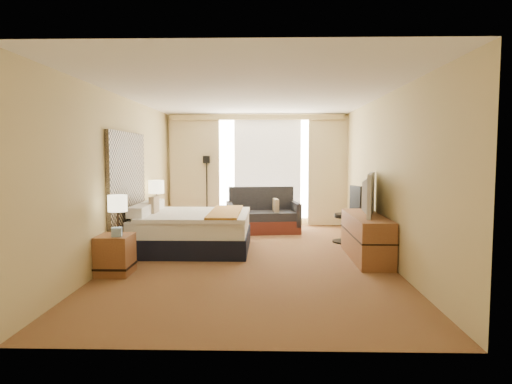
{
  "coord_description": "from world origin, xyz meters",
  "views": [
    {
      "loc": [
        0.25,
        -7.25,
        1.66
      ],
      "look_at": [
        0.06,
        0.4,
        1.03
      ],
      "focal_mm": 32.0,
      "sensor_mm": 36.0,
      "label": 1
    }
  ],
  "objects_px": {
    "television": "(363,194)",
    "nightstand_left": "(115,255)",
    "loveseat": "(263,217)",
    "bed": "(192,230)",
    "nightstand_right": "(158,226)",
    "media_dresser": "(366,237)",
    "floor_lamp": "(207,176)",
    "lamp_left": "(118,204)",
    "lamp_right": "(156,188)",
    "desk_chair": "(349,217)"
  },
  "relations": [
    {
      "from": "nightstand_right",
      "to": "television",
      "type": "relative_size",
      "value": 0.47
    },
    {
      "from": "television",
      "to": "loveseat",
      "type": "bearing_deg",
      "value": 49.05
    },
    {
      "from": "nightstand_right",
      "to": "desk_chair",
      "type": "distance_m",
      "value": 3.68
    },
    {
      "from": "media_dresser",
      "to": "floor_lamp",
      "type": "distance_m",
      "value": 4.53
    },
    {
      "from": "loveseat",
      "to": "floor_lamp",
      "type": "xyz_separation_m",
      "value": [
        -1.31,
        0.8,
        0.84
      ]
    },
    {
      "from": "media_dresser",
      "to": "nightstand_left",
      "type": "bearing_deg",
      "value": -164.16
    },
    {
      "from": "nightstand_right",
      "to": "floor_lamp",
      "type": "bearing_deg",
      "value": 69.04
    },
    {
      "from": "lamp_left",
      "to": "lamp_right",
      "type": "relative_size",
      "value": 0.9
    },
    {
      "from": "desk_chair",
      "to": "floor_lamp",
      "type": "bearing_deg",
      "value": 129.76
    },
    {
      "from": "nightstand_right",
      "to": "media_dresser",
      "type": "height_order",
      "value": "media_dresser"
    },
    {
      "from": "bed",
      "to": "loveseat",
      "type": "height_order",
      "value": "loveseat"
    },
    {
      "from": "media_dresser",
      "to": "television",
      "type": "height_order",
      "value": "television"
    },
    {
      "from": "media_dresser",
      "to": "desk_chair",
      "type": "xyz_separation_m",
      "value": [
        -0.03,
        1.36,
        0.13
      ]
    },
    {
      "from": "bed",
      "to": "lamp_left",
      "type": "relative_size",
      "value": 3.49
    },
    {
      "from": "bed",
      "to": "television",
      "type": "relative_size",
      "value": 1.67
    },
    {
      "from": "television",
      "to": "desk_chair",
      "type": "bearing_deg",
      "value": 14.3
    },
    {
      "from": "nightstand_left",
      "to": "bed",
      "type": "height_order",
      "value": "bed"
    },
    {
      "from": "media_dresser",
      "to": "lamp_right",
      "type": "height_order",
      "value": "lamp_right"
    },
    {
      "from": "lamp_left",
      "to": "television",
      "type": "xyz_separation_m",
      "value": [
        3.6,
        1.09,
        0.06
      ]
    },
    {
      "from": "media_dresser",
      "to": "floor_lamp",
      "type": "xyz_separation_m",
      "value": [
        -2.99,
        3.3,
        0.8
      ]
    },
    {
      "from": "nightstand_left",
      "to": "floor_lamp",
      "type": "bearing_deg",
      "value": 80.75
    },
    {
      "from": "nightstand_left",
      "to": "media_dresser",
      "type": "relative_size",
      "value": 0.31
    },
    {
      "from": "media_dresser",
      "to": "lamp_right",
      "type": "xyz_separation_m",
      "value": [
        -3.73,
        1.47,
        0.68
      ]
    },
    {
      "from": "nightstand_right",
      "to": "television",
      "type": "height_order",
      "value": "television"
    },
    {
      "from": "bed",
      "to": "nightstand_right",
      "type": "bearing_deg",
      "value": 133.35
    },
    {
      "from": "media_dresser",
      "to": "lamp_left",
      "type": "bearing_deg",
      "value": -164.11
    },
    {
      "from": "nightstand_left",
      "to": "media_dresser",
      "type": "bearing_deg",
      "value": 15.84
    },
    {
      "from": "loveseat",
      "to": "lamp_right",
      "type": "distance_m",
      "value": 2.4
    },
    {
      "from": "nightstand_right",
      "to": "loveseat",
      "type": "xyz_separation_m",
      "value": [
        2.02,
        1.05,
        0.04
      ]
    },
    {
      "from": "nightstand_left",
      "to": "floor_lamp",
      "type": "xyz_separation_m",
      "value": [
        0.71,
        4.35,
        0.88
      ]
    },
    {
      "from": "nightstand_right",
      "to": "lamp_left",
      "type": "relative_size",
      "value": 0.99
    },
    {
      "from": "nightstand_right",
      "to": "bed",
      "type": "distance_m",
      "value": 1.18
    },
    {
      "from": "nightstand_right",
      "to": "desk_chair",
      "type": "xyz_separation_m",
      "value": [
        3.67,
        -0.09,
        0.2
      ]
    },
    {
      "from": "bed",
      "to": "loveseat",
      "type": "distance_m",
      "value": 2.26
    },
    {
      "from": "nightstand_left",
      "to": "nightstand_right",
      "type": "relative_size",
      "value": 1.0
    },
    {
      "from": "loveseat",
      "to": "lamp_right",
      "type": "bearing_deg",
      "value": -160.56
    },
    {
      "from": "bed",
      "to": "loveseat",
      "type": "bearing_deg",
      "value": 57.55
    },
    {
      "from": "media_dresser",
      "to": "loveseat",
      "type": "height_order",
      "value": "loveseat"
    },
    {
      "from": "nightstand_right",
      "to": "loveseat",
      "type": "relative_size",
      "value": 0.34
    },
    {
      "from": "media_dresser",
      "to": "loveseat",
      "type": "distance_m",
      "value": 3.01
    },
    {
      "from": "television",
      "to": "nightstand_left",
      "type": "bearing_deg",
      "value": 122.12
    },
    {
      "from": "nightstand_left",
      "to": "lamp_right",
      "type": "bearing_deg",
      "value": 90.6
    },
    {
      "from": "lamp_left",
      "to": "television",
      "type": "distance_m",
      "value": 3.76
    },
    {
      "from": "lamp_left",
      "to": "television",
      "type": "bearing_deg",
      "value": 16.8
    },
    {
      "from": "bed",
      "to": "lamp_right",
      "type": "bearing_deg",
      "value": 133.67
    },
    {
      "from": "media_dresser",
      "to": "lamp_right",
      "type": "relative_size",
      "value": 2.91
    },
    {
      "from": "nightstand_left",
      "to": "media_dresser",
      "type": "distance_m",
      "value": 3.85
    },
    {
      "from": "nightstand_left",
      "to": "desk_chair",
      "type": "relative_size",
      "value": 0.51
    },
    {
      "from": "nightstand_right",
      "to": "lamp_left",
      "type": "bearing_deg",
      "value": -88.89
    },
    {
      "from": "floor_lamp",
      "to": "lamp_right",
      "type": "distance_m",
      "value": 1.98
    }
  ]
}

